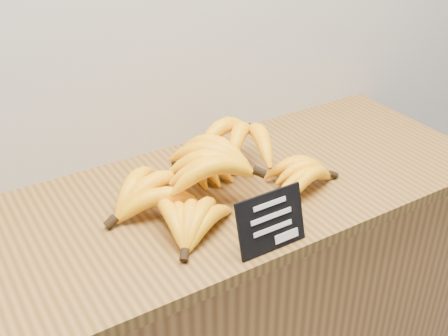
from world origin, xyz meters
The scene contains 3 objects.
counter_top centered at (0.20, 2.75, 0.92)m, with size 1.39×0.54×0.03m, color brown.
chalkboard_sign centered at (0.20, 2.52, 0.99)m, with size 0.15×0.01×0.12m, color black.
banana_pile centered at (0.18, 2.74, 0.99)m, with size 0.54×0.36×0.13m.
Camera 1 is at (-0.35, 1.80, 1.64)m, focal length 45.00 mm.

